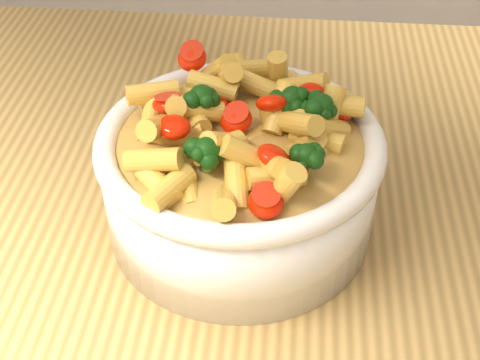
{
  "coord_description": "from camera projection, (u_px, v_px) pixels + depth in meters",
  "views": [
    {
      "loc": [
        -0.02,
        -0.42,
        1.31
      ],
      "look_at": [
        -0.06,
        0.0,
        0.95
      ],
      "focal_mm": 50.0,
      "sensor_mm": 36.0,
      "label": 1
    }
  ],
  "objects": [
    {
      "name": "pasta_salad",
      "position": [
        240.0,
        117.0,
        0.52
      ],
      "size": [
        0.18,
        0.18,
        0.04
      ],
      "color": "#F3BA4C",
      "rests_on": "serving_bowl"
    },
    {
      "name": "table",
      "position": [
        297.0,
        303.0,
        0.65
      ],
      "size": [
        1.2,
        0.8,
        0.9
      ],
      "color": "tan",
      "rests_on": "ground"
    },
    {
      "name": "serving_bowl",
      "position": [
        240.0,
        179.0,
        0.56
      ],
      "size": [
        0.23,
        0.23,
        0.1
      ],
      "color": "white",
      "rests_on": "table"
    }
  ]
}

